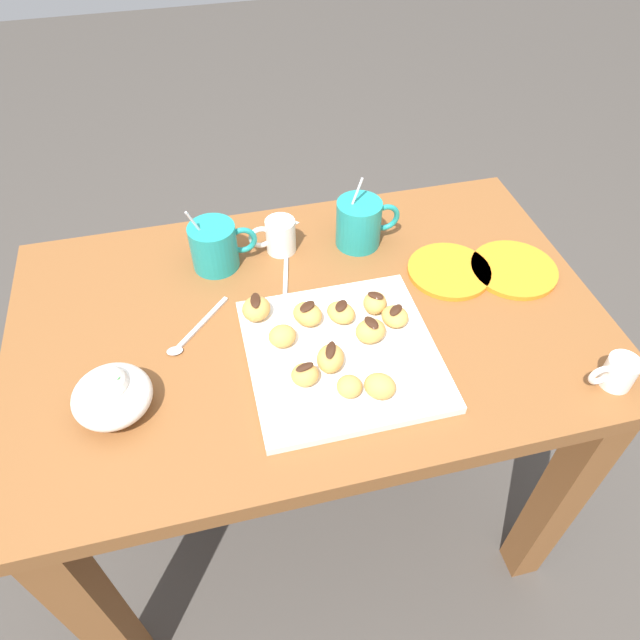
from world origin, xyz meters
The scene contains 31 objects.
ground_plane centered at (0.00, 0.00, 0.00)m, with size 8.00×8.00×0.00m, color #423D38.
dining_table centered at (0.00, 0.00, 0.60)m, with size 1.07×0.68×0.74m.
pastry_plate_square centered at (0.03, -0.11, 0.75)m, with size 0.32×0.32×0.02m, color white.
coffee_mug_teal_left centered at (-0.14, 0.18, 0.79)m, with size 0.13×0.09×0.14m.
coffee_mug_teal_right centered at (0.15, 0.18, 0.80)m, with size 0.13×0.09×0.15m.
cream_pitcher_white centered at (-0.01, 0.20, 0.78)m, with size 0.10×0.06×0.07m.
ice_cream_bowl centered at (-0.34, -0.13, 0.78)m, with size 0.12×0.12×0.09m.
chocolate_sauce_pitcher centered at (0.45, -0.27, 0.77)m, with size 0.09×0.05×0.06m.
saucer_orange_left centered at (0.29, 0.05, 0.75)m, with size 0.16×0.16×0.01m, color orange.
saucer_orange_right centered at (0.42, 0.02, 0.75)m, with size 0.17×0.17×0.01m, color orange.
loose_spoon_near_saucer centered at (-0.21, 0.01, 0.75)m, with size 0.12×0.12×0.01m.
loose_spoon_by_plate centered at (-0.02, 0.09, 0.75)m, with size 0.05×0.16×0.01m.
beignet_0 centered at (0.12, -0.03, 0.78)m, with size 0.04×0.05×0.03m, color #D19347.
chocolate_drizzle_0 centered at (0.12, -0.03, 0.79)m, with size 0.03×0.02×0.01m, color #381E11.
beignet_1 centered at (0.02, -0.19, 0.77)m, with size 0.04×0.04×0.03m, color #D19347.
beignet_2 centered at (0.07, -0.21, 0.78)m, with size 0.05×0.04×0.04m, color #D19347.
beignet_3 centered at (-0.06, -0.07, 0.78)m, with size 0.05×0.04×0.04m, color #D19347.
beignet_4 centered at (0.14, -0.07, 0.77)m, with size 0.05×0.05×0.03m, color #D19347.
chocolate_drizzle_4 centered at (0.14, -0.07, 0.79)m, with size 0.03×0.02×0.01m, color #381E11.
beignet_5 centered at (0.01, -0.13, 0.78)m, with size 0.05×0.04×0.04m, color #D19347.
chocolate_drizzle_5 centered at (0.01, -0.13, 0.80)m, with size 0.04×0.02×0.01m, color #381E11.
beignet_6 centered at (-0.09, 0.01, 0.78)m, with size 0.05×0.05×0.04m, color #D19347.
chocolate_drizzle_6 centered at (-0.09, 0.01, 0.80)m, with size 0.04×0.02×0.01m, color #381E11.
beignet_7 centered at (0.05, -0.03, 0.77)m, with size 0.04×0.05×0.03m, color #D19347.
chocolate_drizzle_7 centered at (0.05, -0.03, 0.79)m, with size 0.03×0.02×0.01m, color #381E11.
beignet_8 centered at (-0.04, -0.16, 0.78)m, with size 0.04×0.04×0.04m, color #D19347.
chocolate_drizzle_8 centered at (-0.04, -0.16, 0.80)m, with size 0.03×0.01×0.01m, color #381E11.
beignet_9 centered at (-0.01, -0.03, 0.78)m, with size 0.05×0.06×0.04m, color #D19347.
chocolate_drizzle_9 centered at (-0.01, -0.03, 0.79)m, with size 0.03×0.02×0.01m, color #381E11.
beignet_10 centered at (0.09, -0.09, 0.78)m, with size 0.05×0.05×0.04m, color #D19347.
chocolate_drizzle_10 centered at (0.09, -0.09, 0.80)m, with size 0.03×0.02×0.01m, color #381E11.
Camera 1 is at (-0.15, -0.72, 1.51)m, focal length 32.53 mm.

